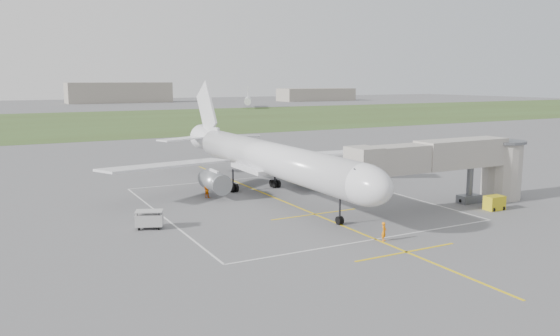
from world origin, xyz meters
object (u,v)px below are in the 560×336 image
jet_bridge (456,162)px  ramp_worker_wing (207,190)px  airliner (268,158)px  ramp_worker_nose (384,232)px  gpu_unit (494,203)px  baggage_cart (149,219)px

jet_bridge → ramp_worker_wing: size_ratio=12.54×
airliner → ramp_worker_wing: airliner is taller
ramp_worker_nose → airliner: bearing=56.7°
airliner → jet_bridge: size_ratio=2.00×
airliner → gpu_unit: bearing=-45.3°
airliner → gpu_unit: 25.52m
gpu_unit → ramp_worker_wing: bearing=143.4°
jet_bridge → ramp_worker_nose: (-15.39, -7.22, -3.92)m
jet_bridge → baggage_cart: jet_bridge is taller
gpu_unit → baggage_cart: (-34.10, 9.71, 0.13)m
baggage_cart → gpu_unit: bearing=5.9°
ramp_worker_nose → jet_bridge: bearing=-9.0°
airliner → baggage_cart: 18.64m
baggage_cart → ramp_worker_wing: ramp_worker_wing is taller
ramp_worker_nose → gpu_unit: bearing=-22.8°
ramp_worker_wing → gpu_unit: bearing=-155.4°
airliner → baggage_cart: (-16.34, -8.24, -3.52)m
baggage_cart → ramp_worker_nose: baggage_cart is taller
ramp_worker_nose → ramp_worker_wing: ramp_worker_wing is taller
airliner → baggage_cart: airliner is taller
gpu_unit → baggage_cart: baggage_cart is taller
gpu_unit → ramp_worker_nose: bearing=-166.4°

